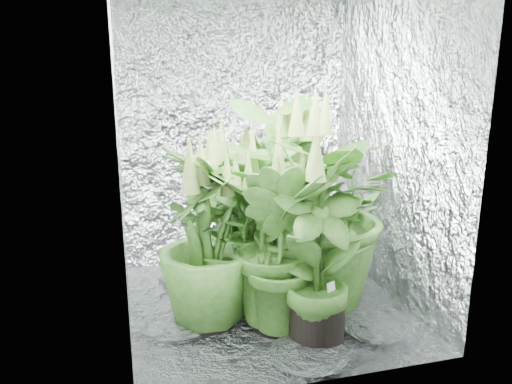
{
  "coord_description": "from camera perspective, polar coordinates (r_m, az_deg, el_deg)",
  "views": [
    {
      "loc": [
        -0.78,
        -2.67,
        1.42
      ],
      "look_at": [
        -0.06,
        0.0,
        0.71
      ],
      "focal_mm": 35.0,
      "sensor_mm": 36.0,
      "label": 1
    }
  ],
  "objects": [
    {
      "name": "ground",
      "position": [
        3.12,
        1.1,
        -12.72
      ],
      "size": [
        1.6,
        1.6,
        0.0
      ],
      "primitive_type": "plane",
      "color": "white",
      "rests_on": "ground"
    },
    {
      "name": "walls",
      "position": [
        2.81,
        1.2,
        5.75
      ],
      "size": [
        1.62,
        1.62,
        2.0
      ],
      "color": "white",
      "rests_on": "ground"
    },
    {
      "name": "plant_a",
      "position": [
        2.92,
        -1.96,
        -4.88
      ],
      "size": [
        0.88,
        0.88,
        0.97
      ],
      "rotation": [
        0.0,
        0.0,
        6.17
      ],
      "color": "black",
      "rests_on": "ground"
    },
    {
      "name": "plant_b",
      "position": [
        3.32,
        -3.12,
        -2.02
      ],
      "size": [
        0.71,
        0.71,
        1.08
      ],
      "rotation": [
        0.0,
        0.0,
        0.6
      ],
      "color": "black",
      "rests_on": "ground"
    },
    {
      "name": "plant_c",
      "position": [
        3.3,
        3.04,
        -0.46
      ],
      "size": [
        0.63,
        0.63,
        1.24
      ],
      "rotation": [
        0.0,
        0.0,
        1.58
      ],
      "color": "black",
      "rests_on": "ground"
    },
    {
      "name": "plant_d",
      "position": [
        2.74,
        -5.75,
        -5.53
      ],
      "size": [
        0.73,
        0.73,
        1.08
      ],
      "rotation": [
        0.0,
        0.0,
        2.03
      ],
      "color": "black",
      "rests_on": "ground"
    },
    {
      "name": "plant_e",
      "position": [
        2.88,
        6.68,
        -1.79
      ],
      "size": [
        1.14,
        1.14,
        1.3
      ],
      "rotation": [
        0.0,
        0.0,
        3.08
      ],
      "color": "black",
      "rests_on": "ground"
    },
    {
      "name": "plant_f",
      "position": [
        2.55,
        7.22,
        -6.46
      ],
      "size": [
        0.76,
        0.76,
        1.13
      ],
      "rotation": [
        0.0,
        0.0,
        3.82
      ],
      "color": "black",
      "rests_on": "ground"
    },
    {
      "name": "plant_g",
      "position": [
        2.68,
        2.47,
        -6.42
      ],
      "size": [
        0.71,
        0.71,
        1.02
      ],
      "rotation": [
        0.0,
        0.0,
        5.35
      ],
      "color": "black",
      "rests_on": "ground"
    },
    {
      "name": "plant_h",
      "position": [
        3.12,
        0.09,
        -2.96
      ],
      "size": [
        0.77,
        0.77,
        1.07
      ],
      "rotation": [
        0.0,
        0.0,
        5.57
      ],
      "color": "black",
      "rests_on": "ground"
    },
    {
      "name": "circulation_fan",
      "position": [
        3.64,
        8.5,
        -6.36
      ],
      "size": [
        0.18,
        0.28,
        0.34
      ],
      "rotation": [
        0.0,
        0.0,
        -0.41
      ],
      "color": "black",
      "rests_on": "ground"
    },
    {
      "name": "plant_label",
      "position": [
        2.63,
        8.62,
        -11.04
      ],
      "size": [
        0.06,
        0.04,
        0.08
      ],
      "primitive_type": "cube",
      "rotation": [
        -0.21,
        0.0,
        0.43
      ],
      "color": "white",
      "rests_on": "plant_f"
    }
  ]
}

